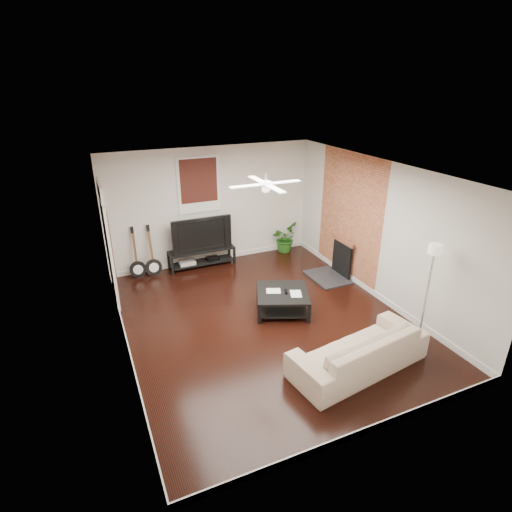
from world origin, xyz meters
The scene contains 14 objects.
room centered at (0.00, 0.00, 1.40)m, with size 5.01×6.01×2.81m.
brick_accent centered at (2.49, 1.00, 1.40)m, with size 0.02×2.20×2.80m, color #B45C3A.
fireplace centered at (2.20, 1.00, 0.46)m, with size 0.80×1.10×0.92m, color black.
window_back centered at (-0.30, 2.97, 1.95)m, with size 1.00×0.06×1.30m, color #3A1310.
door_left centered at (-2.46, 1.90, 1.25)m, with size 0.08×1.00×2.50m, color white.
tv_stand centered at (-0.38, 2.78, 0.22)m, with size 1.58×0.42×0.44m, color black.
tv centered at (-0.38, 2.80, 0.85)m, with size 1.42×0.19×0.82m, color black.
coffee_table centered at (0.45, 0.16, 0.21)m, with size 0.98×0.98×0.41m, color black.
sofa centered at (0.76, -1.84, 0.33)m, with size 2.26×0.88×0.66m, color #BCAA8D.
floor_lamp centered at (2.11, -1.74, 0.92)m, with size 0.30×0.30×1.84m, color silver, non-canonical shape.
potted_plant centered at (1.87, 2.82, 0.37)m, with size 0.67×0.58×0.75m, color #24611B.
guitar_left centered at (-1.89, 2.75, 0.60)m, with size 0.37×0.26×1.20m, color black, non-canonical shape.
guitar_right centered at (-1.54, 2.72, 0.60)m, with size 0.37×0.26×1.20m, color black, non-canonical shape.
ceiling_fan centered at (0.00, 0.00, 2.60)m, with size 1.24×1.24×0.32m, color white, non-canonical shape.
Camera 1 is at (-2.81, -5.98, 4.19)m, focal length 28.67 mm.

